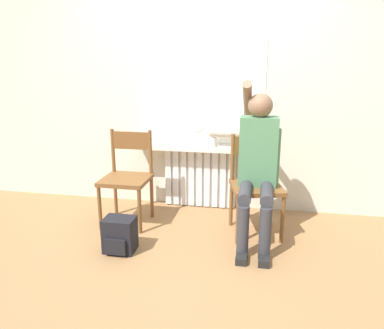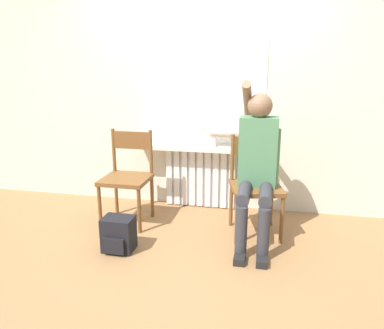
% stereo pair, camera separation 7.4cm
% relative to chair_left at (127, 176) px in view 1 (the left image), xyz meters
% --- Properties ---
extents(ground_plane, '(12.00, 12.00, 0.00)m').
position_rel_chair_left_xyz_m(ground_plane, '(0.64, -0.59, -0.49)').
color(ground_plane, olive).
extents(wall_with_window, '(7.00, 0.06, 2.70)m').
position_rel_chair_left_xyz_m(wall_with_window, '(0.64, 0.64, 0.86)').
color(wall_with_window, beige).
rests_on(wall_with_window, ground_plane).
extents(radiator, '(0.79, 0.08, 0.67)m').
position_rel_chair_left_xyz_m(radiator, '(0.64, 0.57, -0.15)').
color(radiator, white).
rests_on(radiator, ground_plane).
extents(windowsill, '(1.40, 0.22, 0.05)m').
position_rel_chair_left_xyz_m(windowsill, '(0.64, 0.50, 0.20)').
color(windowsill, white).
rests_on(windowsill, radiator).
extents(window_glass, '(1.35, 0.01, 1.08)m').
position_rel_chair_left_xyz_m(window_glass, '(0.64, 0.61, 0.77)').
color(window_glass, white).
rests_on(window_glass, windowsill).
extents(chair_left, '(0.45, 0.45, 0.93)m').
position_rel_chair_left_xyz_m(chair_left, '(0.00, 0.00, 0.00)').
color(chair_left, brown).
rests_on(chair_left, ground_plane).
extents(chair_right, '(0.54, 0.54, 0.93)m').
position_rel_chair_left_xyz_m(chair_right, '(1.26, -0.00, 0.00)').
color(chair_right, brown).
rests_on(chair_right, ground_plane).
extents(person, '(0.36, 1.04, 1.43)m').
position_rel_chair_left_xyz_m(person, '(1.27, -0.12, 0.25)').
color(person, '#333338').
rests_on(person, ground_plane).
extents(cat, '(0.55, 0.14, 0.27)m').
position_rel_chair_left_xyz_m(cat, '(0.93, 0.47, 0.39)').
color(cat, silver).
rests_on(cat, windowsill).
extents(backpack, '(0.26, 0.23, 0.30)m').
position_rel_chair_left_xyz_m(backpack, '(0.14, -0.61, -0.34)').
color(backpack, black).
rests_on(backpack, ground_plane).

